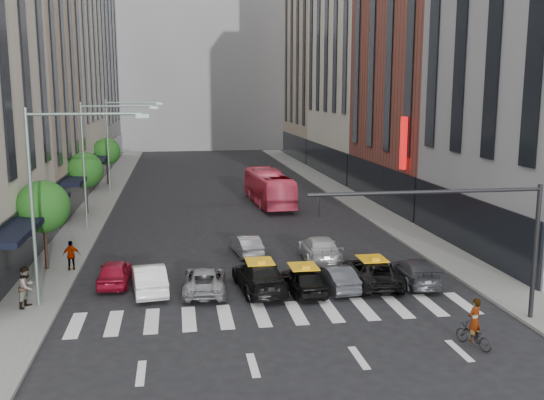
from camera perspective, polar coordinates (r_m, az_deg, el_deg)
name	(u,v)px	position (r m, az deg, el deg)	size (l,w,h in m)	color
ground	(289,326)	(26.30, 1.63, -11.77)	(160.00, 160.00, 0.00)	black
sidewalk_left	(97,205)	(55.29, -16.12, -0.45)	(3.00, 96.00, 0.15)	slate
sidewalk_right	(351,198)	(57.16, 7.40, 0.20)	(3.00, 96.00, 0.15)	slate
building_left_b	(16,65)	(53.50, -22.99, 11.66)	(8.00, 16.00, 24.00)	tan
building_left_c	(54,15)	(71.56, -19.81, 16.08)	(8.00, 20.00, 36.00)	beige
building_left_d	(82,55)	(90.00, -17.44, 12.93)	(8.00, 18.00, 30.00)	gray
building_right_b	(425,55)	(55.46, 14.22, 13.09)	(8.00, 18.00, 26.00)	brown
building_right_c	(361,3)	(73.95, 8.39, 17.90)	(8.00, 20.00, 40.00)	beige
building_right_d	(321,64)	(91.66, 4.67, 12.66)	(8.00, 18.00, 28.00)	tan
building_far	(199,45)	(109.39, -6.86, 14.30)	(30.00, 10.00, 36.00)	gray
tree_near	(43,207)	(35.28, -20.74, -0.60)	(2.88, 2.88, 4.95)	black
tree_mid	(85,170)	(50.88, -17.18, 2.69)	(2.88, 2.88, 4.95)	black
tree_far	(107,151)	(66.66, -15.30, 4.43)	(2.88, 2.88, 4.95)	black
streetlamp_near	(53,181)	(28.78, -19.95, 1.72)	(5.38, 0.25, 9.00)	gray
streetlamp_mid	(97,149)	(44.50, -16.15, 4.67)	(5.38, 0.25, 9.00)	gray
streetlamp_far	(118,134)	(60.36, -14.33, 6.07)	(5.38, 0.25, 9.00)	gray
traffic_signal	(476,222)	(26.59, 18.63, -1.98)	(10.10, 0.20, 6.00)	black
liberty_sign	(403,143)	(47.37, 12.27, 5.25)	(0.30, 0.70, 4.00)	red
car_red	(115,272)	(32.44, -14.57, -6.59)	(1.56, 3.89, 1.32)	maroon
car_white_front	(149,278)	(30.85, -11.49, -7.23)	(1.52, 4.37, 1.44)	white
car_silver	(205,280)	(30.46, -6.33, -7.49)	(2.07, 4.48, 1.25)	gray
taxi_left	(260,276)	(30.46, -1.17, -7.19)	(2.09, 5.15, 1.50)	black
taxi_center	(303,280)	(30.20, 2.95, -7.52)	(1.57, 3.90, 1.33)	black
car_grey_mid	(335,277)	(30.89, 5.94, -7.22)	(1.33, 3.83, 1.26)	#383A3F
taxi_right	(372,272)	(31.80, 9.37, -6.69)	(2.27, 4.93, 1.37)	black
car_grey_curb	(415,271)	(32.45, 13.33, -6.56)	(1.81, 4.46, 1.30)	#373A3E
car_row2_left	(246,245)	(37.10, -2.43, -4.24)	(1.32, 3.78, 1.24)	#95959A
car_row2_right	(320,249)	(35.82, 4.51, -4.59)	(2.07, 5.09, 1.48)	#BBBBBB
bus	(269,188)	(53.44, -0.30, 1.15)	(2.52, 10.79, 3.01)	#EE4665
motorcycle	(474,336)	(25.37, 18.44, -12.04)	(0.60, 1.73, 0.91)	black
rider	(476,304)	(24.92, 18.61, -9.23)	(0.63, 0.41, 1.72)	gray
pedestrian_near	(27,287)	(29.87, -22.09, -7.58)	(0.93, 0.72, 1.91)	gray
pedestrian_far	(71,255)	(35.16, -18.37, -4.97)	(0.96, 0.40, 1.64)	gray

